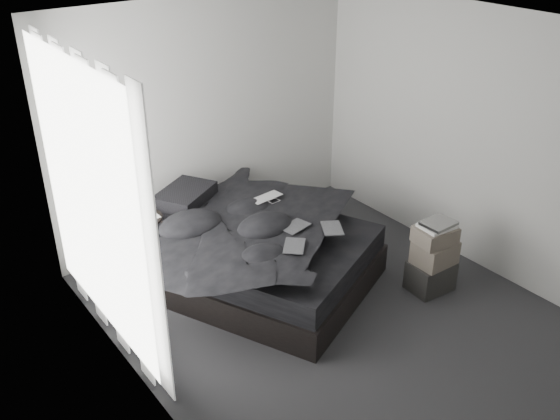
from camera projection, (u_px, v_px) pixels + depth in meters
floor at (331, 313)px, 5.80m from camera, size 3.60×4.20×0.01m
ceiling at (345, 29)px, 4.60m from camera, size 3.60×4.20×0.01m
wall_back at (208, 120)px, 6.69m from camera, size 3.60×0.01×2.60m
wall_left at (139, 255)px, 4.25m from camera, size 0.01×4.20×2.60m
wall_right at (474, 140)px, 6.15m from camera, size 0.01×4.20×2.60m
window_left at (90, 200)px, 4.88m from camera, size 0.02×2.00×2.30m
curtain_left at (98, 207)px, 4.93m from camera, size 0.06×2.12×2.48m
bed at (255, 267)px, 6.23m from camera, size 2.40×2.66×0.30m
mattress at (254, 245)px, 6.10m from camera, size 2.31×2.58×0.23m
duvet at (258, 224)px, 5.97m from camera, size 2.23×2.35×0.25m
pillow_lower at (180, 210)px, 6.34m from camera, size 0.78×0.67×0.15m
pillow_upper at (185, 195)px, 6.32m from camera, size 0.74×0.67×0.14m
laptop at (270, 193)px, 6.26m from camera, size 0.37×0.26×0.03m
comic_a at (294, 238)px, 5.48m from camera, size 0.32×0.32×0.01m
comic_b at (295, 218)px, 5.79m from camera, size 0.31×0.23×0.01m
comic_c at (333, 219)px, 5.75m from camera, size 0.29×0.33×0.01m
side_stand at (145, 251)px, 6.07m from camera, size 0.46×0.46×0.74m
papers at (143, 218)px, 5.89m from camera, size 0.29×0.22×0.01m
floor_books at (145, 325)px, 5.54m from camera, size 0.20×0.23×0.13m
box_lower at (430, 275)px, 6.09m from camera, size 0.43×0.35×0.30m
box_mid at (435, 252)px, 5.97m from camera, size 0.39×0.31×0.23m
box_upper at (435, 235)px, 5.87m from camera, size 0.40×0.34×0.16m
art_book_white at (437, 226)px, 5.83m from camera, size 0.33×0.27×0.03m
art_book_snake at (439, 223)px, 5.82m from camera, size 0.31×0.25×0.03m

